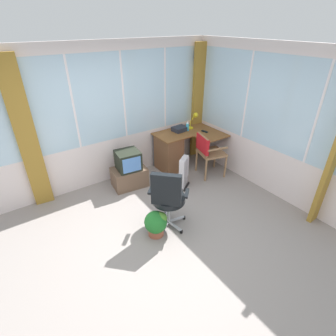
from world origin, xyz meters
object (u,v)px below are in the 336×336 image
(tv_remote, at_px, (205,131))
(potted_plant, at_px, (156,223))
(tv_on_stand, at_px, (129,171))
(desk_lamp, at_px, (195,118))
(space_heater, at_px, (184,172))
(spray_bottle, at_px, (188,126))
(desk, at_px, (171,151))
(wooden_armchair, at_px, (207,149))
(office_chair, at_px, (168,196))
(paper_tray, at_px, (180,129))

(tv_remote, xyz_separation_m, potted_plant, (-2.02, -1.26, -0.56))
(tv_remote, distance_m, tv_on_stand, 1.80)
(desk_lamp, xyz_separation_m, space_heater, (-0.84, -0.74, -0.68))
(tv_remote, height_order, spray_bottle, spray_bottle)
(desk, distance_m, desk_lamp, 0.86)
(tv_remote, bearing_deg, desk_lamp, 86.89)
(wooden_armchair, bearing_deg, office_chair, -150.81)
(desk_lamp, distance_m, wooden_armchair, 0.80)
(space_heater, bearing_deg, paper_tray, 58.60)
(office_chair, bearing_deg, spray_bottle, 44.06)
(desk_lamp, bearing_deg, spray_bottle, -175.07)
(tv_remote, height_order, wooden_armchair, wooden_armchair)
(space_heater, bearing_deg, desk, 74.01)
(wooden_armchair, xyz_separation_m, space_heater, (-0.63, -0.08, -0.27))
(paper_tray, height_order, space_heater, paper_tray)
(spray_bottle, distance_m, office_chair, 2.18)
(desk_lamp, height_order, spray_bottle, desk_lamp)
(spray_bottle, xyz_separation_m, office_chair, (-1.55, -1.50, -0.28))
(tv_remote, relative_size, spray_bottle, 0.69)
(tv_remote, relative_size, potted_plant, 0.37)
(desk_lamp, xyz_separation_m, office_chair, (-1.76, -1.52, -0.40))
(desk, xyz_separation_m, tv_on_stand, (-1.06, -0.09, -0.10))
(desk, height_order, paper_tray, paper_tray)
(space_heater, bearing_deg, spray_bottle, 48.75)
(office_chair, height_order, space_heater, office_chair)
(paper_tray, relative_size, potted_plant, 0.73)
(tv_remote, bearing_deg, space_heater, -164.44)
(office_chair, bearing_deg, desk, 53.02)
(tv_on_stand, bearing_deg, desk_lamp, 4.01)
(wooden_armchair, height_order, potted_plant, wooden_armchair)
(paper_tray, xyz_separation_m, wooden_armchair, (0.14, -0.72, -0.24))
(desk, relative_size, spray_bottle, 5.93)
(desk, xyz_separation_m, paper_tray, (0.28, 0.09, 0.40))
(paper_tray, height_order, wooden_armchair, wooden_armchair)
(spray_bottle, height_order, potted_plant, spray_bottle)
(desk, distance_m, potted_plant, 2.04)
(office_chair, bearing_deg, tv_on_stand, 87.14)
(desk, distance_m, paper_tray, 0.50)
(wooden_armchair, bearing_deg, tv_on_stand, 160.16)
(office_chair, relative_size, potted_plant, 2.54)
(spray_bottle, relative_size, paper_tray, 0.72)
(desk_lamp, relative_size, paper_tray, 1.16)
(desk, height_order, tv_remote, tv_remote)
(paper_tray, height_order, tv_on_stand, paper_tray)
(tv_on_stand, bearing_deg, wooden_armchair, -19.84)
(office_chair, bearing_deg, paper_tray, 48.31)
(tv_on_stand, bearing_deg, office_chair, -92.86)
(spray_bottle, relative_size, space_heater, 0.34)
(desk, relative_size, tv_remote, 8.54)
(desk, distance_m, wooden_armchair, 0.78)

